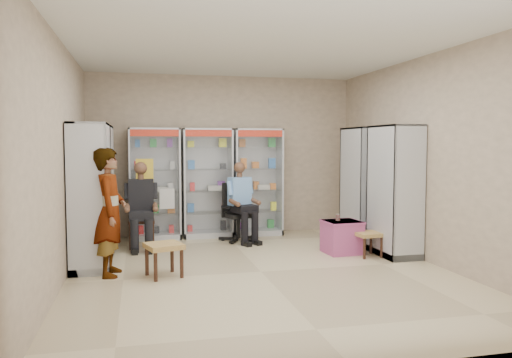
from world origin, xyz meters
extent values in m
plane|color=#C9B78B|center=(0.00, 0.00, 0.00)|extent=(6.00, 6.00, 0.00)
cube|color=tan|center=(0.00, 3.00, 1.50)|extent=(5.00, 0.02, 3.00)
cube|color=tan|center=(0.00, -3.00, 1.50)|extent=(5.00, 0.02, 3.00)
cube|color=tan|center=(-2.50, 0.00, 1.50)|extent=(0.02, 6.00, 3.00)
cube|color=tan|center=(2.50, 0.00, 1.50)|extent=(0.02, 6.00, 3.00)
cube|color=silver|center=(0.00, 0.00, 3.00)|extent=(5.00, 6.00, 0.02)
cube|color=#AFB2B7|center=(-1.30, 2.73, 1.00)|extent=(0.90, 0.50, 2.00)
cube|color=silver|center=(-0.35, 2.73, 1.00)|extent=(0.90, 0.50, 2.00)
cube|color=#A5A9AD|center=(0.60, 2.73, 1.00)|extent=(0.90, 0.50, 2.00)
cube|color=silver|center=(2.23, 1.60, 1.00)|extent=(0.90, 0.50, 2.00)
cube|color=#A4A7AB|center=(2.23, 0.50, 1.00)|extent=(0.90, 0.50, 2.00)
cube|color=#BABEC2|center=(-2.23, 1.80, 1.00)|extent=(0.90, 0.50, 2.00)
cube|color=#9DA0A4|center=(-2.23, 0.70, 1.00)|extent=(0.90, 0.50, 2.00)
cube|color=black|center=(-1.55, 2.00, 0.47)|extent=(0.42, 0.42, 0.94)
cube|color=black|center=(0.13, 2.17, 0.52)|extent=(0.72, 0.72, 1.03)
cube|color=#9F3F86|center=(1.52, 0.83, 0.26)|extent=(0.56, 0.54, 0.51)
cylinder|color=#591907|center=(1.46, 0.87, 0.56)|extent=(0.07, 0.07, 0.11)
cube|color=olive|center=(1.81, 0.52, 0.19)|extent=(0.41, 0.41, 0.37)
cube|color=olive|center=(-1.28, 0.05, 0.22)|extent=(0.54, 0.54, 0.43)
imported|color=gray|center=(-1.95, 0.28, 0.83)|extent=(0.45, 0.64, 1.67)
camera|label=1|loc=(-1.57, -6.41, 1.71)|focal=35.00mm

